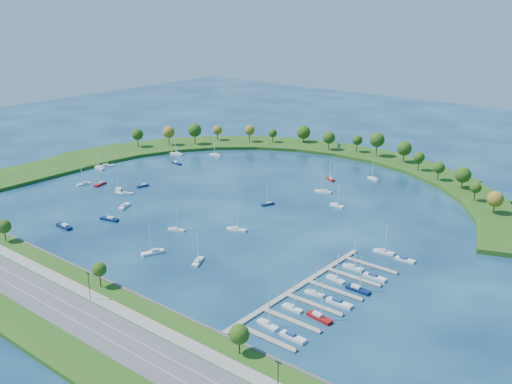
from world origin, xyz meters
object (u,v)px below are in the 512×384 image
Objects in this scene: docked_boat_2 at (292,307)px; docked_boat_8 at (353,267)px; moored_boat_1 at (64,226)px; moored_boat_4 at (124,206)px; moored_boat_16 at (100,184)px; docked_boat_0 at (268,324)px; moored_boat_13 at (337,205)px; moored_boat_11 at (126,193)px; docked_boat_11 at (405,260)px; moored_boat_20 at (323,191)px; docked_boat_7 at (358,289)px; docked_boat_6 at (336,278)px; docked_boat_10 at (384,251)px; moored_boat_0 at (109,218)px; docked_boat_3 at (319,317)px; moored_boat_2 at (153,252)px; moored_boat_5 at (216,155)px; docked_boat_4 at (314,293)px; moored_boat_17 at (176,229)px; docked_boat_5 at (339,303)px; moored_boat_18 at (84,183)px; moored_boat_19 at (107,165)px; moored_boat_3 at (373,178)px; moored_boat_10 at (268,203)px; docked_boat_9 at (375,277)px; docked_boat_1 at (293,337)px; moored_boat_12 at (143,185)px; moored_boat_7 at (236,229)px; moored_boat_8 at (118,190)px; moored_boat_15 at (177,163)px; harbor_tower at (339,146)px; moored_boat_14 at (198,261)px; moored_boat_21 at (331,178)px; moored_boat_6 at (177,153)px; moored_boat_9 at (99,167)px.

docked_boat_8 is at bearing 91.60° from docked_boat_2.
moored_boat_4 is (-0.22, 34.41, -0.04)m from moored_boat_1.
docked_boat_0 is at bearing 57.48° from moored_boat_16.
docked_boat_2 is at bearing -61.61° from moored_boat_13.
docked_boat_11 is (151.13, 17.17, -0.27)m from moored_boat_11.
moored_boat_16 is at bearing 14.29° from moored_boat_20.
docked_boat_7 reaches higher than moored_boat_16.
docked_boat_10 is at bearing 93.21° from docked_boat_6.
docked_boat_3 is (125.36, -12.48, -0.00)m from moored_boat_0.
moored_boat_20 is 0.95× the size of docked_boat_3.
moored_boat_1 reaches higher than docked_boat_2.
moored_boat_2 is 1.10× the size of moored_boat_5.
docked_boat_4 is 0.78× the size of docked_boat_7.
moored_boat_17 is 89.54m from moored_boat_20.
docked_boat_8 reaches higher than docked_boat_4.
moored_boat_11 is at bearing 168.30° from docked_boat_5.
moored_boat_1 is at bearing -123.52° from moored_boat_13.
docked_boat_3 reaches higher than docked_boat_8.
moored_boat_5 is at bearing -177.41° from moored_boat_18.
moored_boat_4 is at bearing -179.77° from docked_boat_8.
docked_boat_5 is (201.00, -56.17, -0.20)m from moored_boat_19.
moored_boat_4 is 129.79m from docked_boat_10.
moored_boat_19 is (-75.68, 55.95, -0.05)m from moored_boat_0.
moored_boat_3 is 75.08m from moored_boat_10.
moored_boat_2 reaches higher than moored_boat_17.
moored_boat_16 is at bearing 176.30° from docked_boat_7.
docked_boat_9 is (69.82, -72.82, -0.26)m from moored_boat_20.
moored_boat_5 reaches higher than docked_boat_1.
moored_boat_12 is 159.11m from docked_boat_5.
docked_boat_10 is (125.86, 31.71, -0.03)m from moored_boat_4.
moored_boat_4 is 133.98m from docked_boat_7.
moored_boat_0 is 1.03× the size of moored_boat_4.
docked_boat_10 is at bearing 98.20° from docked_boat_1.
moored_boat_4 is 64.46m from moored_boat_7.
moored_boat_1 is 50.22m from moored_boat_11.
moored_boat_13 is (103.12, 54.40, -0.09)m from moored_boat_8.
moored_boat_15 is (-5.48, -29.82, -0.02)m from moored_boat_5.
moored_boat_16 is at bearing 174.04° from docked_boat_3.
moored_boat_0 is 124.41m from moored_boat_5.
docked_boat_9 is at bearing -54.40° from harbor_tower.
moored_boat_14 is 1.55× the size of docked_boat_11.
moored_boat_17 is at bearing 115.24° from moored_boat_21.
moored_boat_6 is at bearing -63.19° from moored_boat_1.
docked_boat_10 is (2.39, 33.04, 0.03)m from docked_boat_6.
docked_boat_11 is at bearing -5.35° from moored_boat_15.
docked_boat_4 is at bearing 125.78° from moored_boat_3.
moored_boat_12 reaches higher than docked_boat_5.
moored_boat_10 is at bearing -160.23° from moored_boat_2.
moored_boat_6 is at bearing 144.37° from moored_boat_15.
moored_boat_4 is 75.42m from moored_boat_9.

